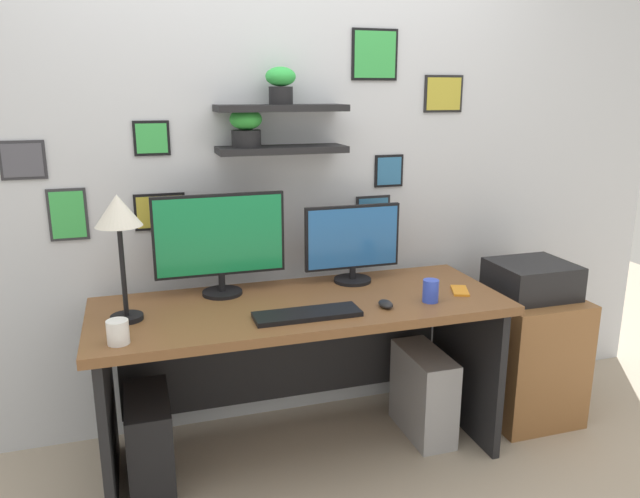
% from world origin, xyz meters
% --- Properties ---
extents(ground_plane, '(8.00, 8.00, 0.00)m').
position_xyz_m(ground_plane, '(0.00, 0.00, 0.00)').
color(ground_plane, tan).
extents(back_wall_assembly, '(4.40, 0.24, 2.70)m').
position_xyz_m(back_wall_assembly, '(-0.00, 0.44, 1.35)').
color(back_wall_assembly, silver).
rests_on(back_wall_assembly, ground).
extents(desk, '(1.80, 0.68, 0.75)m').
position_xyz_m(desk, '(0.00, 0.06, 0.55)').
color(desk, brown).
rests_on(desk, ground).
extents(monitor_left, '(0.58, 0.18, 0.46)m').
position_xyz_m(monitor_left, '(-0.31, 0.22, 1.00)').
color(monitor_left, black).
rests_on(monitor_left, desk).
extents(monitor_right, '(0.47, 0.18, 0.37)m').
position_xyz_m(monitor_right, '(0.31, 0.22, 0.94)').
color(monitor_right, black).
rests_on(monitor_right, desk).
extents(keyboard, '(0.44, 0.14, 0.02)m').
position_xyz_m(keyboard, '(-0.02, -0.17, 0.76)').
color(keyboard, black).
rests_on(keyboard, desk).
extents(computer_mouse, '(0.06, 0.09, 0.03)m').
position_xyz_m(computer_mouse, '(0.32, -0.17, 0.77)').
color(computer_mouse, black).
rests_on(computer_mouse, desk).
extents(desk_lamp, '(0.18, 0.18, 0.51)m').
position_xyz_m(desk_lamp, '(-0.73, 0.01, 1.16)').
color(desk_lamp, black).
rests_on(desk_lamp, desk).
extents(cell_phone, '(0.12, 0.16, 0.01)m').
position_xyz_m(cell_phone, '(0.73, -0.08, 0.76)').
color(cell_phone, orange).
rests_on(cell_phone, desk).
extents(coffee_mug, '(0.08, 0.08, 0.09)m').
position_xyz_m(coffee_mug, '(-0.76, -0.23, 0.80)').
color(coffee_mug, white).
rests_on(coffee_mug, desk).
extents(pen_cup, '(0.07, 0.07, 0.10)m').
position_xyz_m(pen_cup, '(0.54, -0.16, 0.80)').
color(pen_cup, blue).
rests_on(pen_cup, desk).
extents(drawer_cabinet, '(0.44, 0.50, 0.65)m').
position_xyz_m(drawer_cabinet, '(1.20, 0.03, 0.32)').
color(drawer_cabinet, brown).
rests_on(drawer_cabinet, ground).
extents(printer, '(0.38, 0.34, 0.17)m').
position_xyz_m(printer, '(1.20, 0.03, 0.73)').
color(printer, black).
rests_on(printer, drawer_cabinet).
extents(computer_tower_left, '(0.18, 0.40, 0.41)m').
position_xyz_m(computer_tower_left, '(-0.68, -0.03, 0.21)').
color(computer_tower_left, black).
rests_on(computer_tower_left, ground).
extents(computer_tower_right, '(0.18, 0.40, 0.43)m').
position_xyz_m(computer_tower_right, '(0.61, -0.00, 0.21)').
color(computer_tower_right, '#99999E').
rests_on(computer_tower_right, ground).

